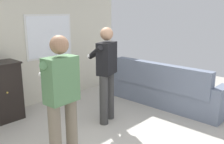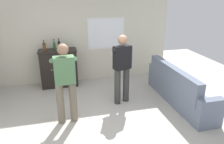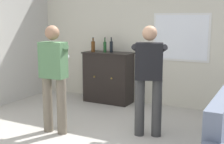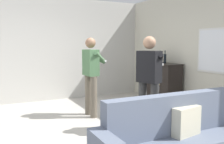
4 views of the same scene
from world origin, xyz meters
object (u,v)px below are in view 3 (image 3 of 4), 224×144
at_px(sideboard_cabinet, 108,77).
at_px(bottle_liquor_amber, 93,46).
at_px(bottle_spirits_clear, 105,47).
at_px(bottle_wine_green, 111,46).
at_px(person_standing_left, 54,74).
at_px(person_standing_right, 149,76).

bearing_deg(sideboard_cabinet, bottle_liquor_amber, -170.92).
height_order(bottle_liquor_amber, bottle_spirits_clear, bottle_spirits_clear).
xyz_separation_m(bottle_wine_green, person_standing_left, (0.04, -1.98, -0.26)).
xyz_separation_m(sideboard_cabinet, bottle_wine_green, (0.06, 0.03, 0.66)).
height_order(sideboard_cabinet, person_standing_left, person_standing_left).
bearing_deg(bottle_spirits_clear, person_standing_left, -84.92).
height_order(bottle_wine_green, person_standing_left, person_standing_left).
distance_m(sideboard_cabinet, person_standing_right, 2.05).
xyz_separation_m(sideboard_cabinet, person_standing_right, (1.45, -1.40, 0.40)).
distance_m(sideboard_cabinet, bottle_liquor_amber, 0.73).
height_order(sideboard_cabinet, bottle_spirits_clear, bottle_spirits_clear).
distance_m(sideboard_cabinet, person_standing_left, 2.00).
bearing_deg(bottle_spirits_clear, bottle_liquor_amber, -171.97).
bearing_deg(person_standing_left, person_standing_right, 22.39).
bearing_deg(person_standing_left, bottle_wine_green, 91.27).
height_order(bottle_liquor_amber, person_standing_right, person_standing_right).
bearing_deg(person_standing_right, bottle_liquor_amber, 142.80).
relative_size(bottle_spirits_clear, person_standing_left, 0.19).
relative_size(bottle_liquor_amber, bottle_spirits_clear, 0.98).
bearing_deg(bottle_spirits_clear, sideboard_cabinet, 13.13).
relative_size(bottle_liquor_amber, person_standing_right, 0.18).
bearing_deg(person_standing_right, sideboard_cabinet, 135.84).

